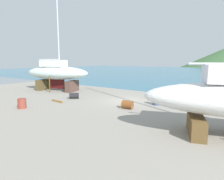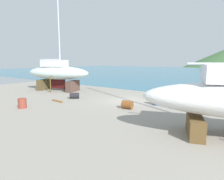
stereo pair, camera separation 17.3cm
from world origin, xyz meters
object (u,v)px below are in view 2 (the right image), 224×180
(sailboat_far_slipway, at_px, (57,73))
(barrel_rust_mid, at_px, (22,103))
(barrel_tipped_left, at_px, (156,100))
(barrel_blue_faded, at_px, (127,105))
(barrel_tar_black, at_px, (74,96))

(sailboat_far_slipway, height_order, barrel_rust_mid, sailboat_far_slipway)
(barrel_tipped_left, distance_m, barrel_blue_faded, 2.86)
(barrel_tipped_left, bearing_deg, sailboat_far_slipway, 179.35)
(barrel_blue_faded, bearing_deg, barrel_rust_mid, -144.29)
(sailboat_far_slipway, distance_m, barrel_rust_mid, 9.47)
(sailboat_far_slipway, relative_size, barrel_tipped_left, 16.56)
(sailboat_far_slipway, distance_m, barrel_blue_faded, 12.57)
(barrel_blue_faded, relative_size, barrel_rust_mid, 1.04)
(barrel_tar_black, bearing_deg, barrel_tipped_left, 16.07)
(barrel_blue_faded, xyz_separation_m, barrel_rust_mid, (-6.81, -4.89, 0.07))
(barrel_tipped_left, relative_size, barrel_blue_faded, 1.02)
(sailboat_far_slipway, xyz_separation_m, barrel_tar_black, (5.65, -2.38, -1.95))
(barrel_tipped_left, distance_m, barrel_tar_black, 8.05)
(barrel_rust_mid, relative_size, barrel_tar_black, 0.87)
(barrel_blue_faded, distance_m, barrel_tar_black, 6.49)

